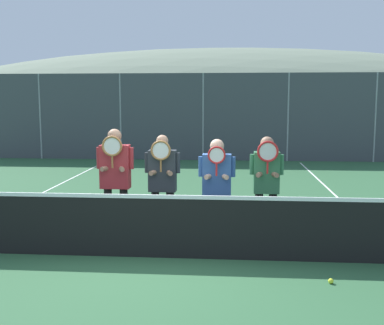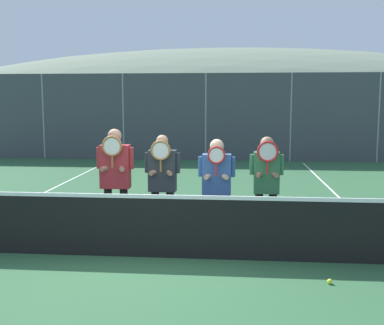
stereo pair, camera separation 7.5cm
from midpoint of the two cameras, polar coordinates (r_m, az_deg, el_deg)
ground_plane at (r=7.29m, az=-4.43°, el=-11.16°), size 120.00×120.00×0.00m
hill_distant at (r=65.93m, az=3.72°, el=5.49°), size 90.42×50.23×17.58m
clubhouse_building at (r=26.47m, az=4.10°, el=6.36°), size 15.36×5.50×3.56m
fence_back at (r=18.37m, az=1.20°, el=5.41°), size 19.22×0.06×3.31m
tennis_net at (r=7.15m, az=-4.47°, el=-7.44°), size 9.76×0.09×1.05m
court_line_left_sideline at (r=11.15m, az=-20.67°, el=-5.03°), size 0.05×16.00×0.01m
court_line_right_sideline at (r=10.40m, az=18.63°, el=-5.82°), size 0.05×16.00×0.01m
player_leftmost at (r=7.91m, az=-9.36°, el=-1.41°), size 0.61×0.34×1.86m
player_center_left at (r=7.82m, az=-3.80°, el=-2.02°), size 0.58×0.34×1.76m
player_center_right at (r=7.64m, az=2.67°, el=-2.36°), size 0.59×0.34×1.71m
player_rightmost at (r=7.78m, az=8.54°, el=-2.14°), size 0.54×0.34×1.74m
car_far_left at (r=22.31m, az=-15.23°, el=3.48°), size 4.36×1.93×1.67m
car_left_of_center at (r=21.09m, az=-2.88°, el=3.72°), size 4.25×2.02×1.84m
car_center at (r=21.34m, az=9.77°, el=3.56°), size 4.05×1.91×1.76m
tennis_ball_on_court at (r=6.54m, az=15.80°, el=-13.36°), size 0.07×0.07×0.07m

